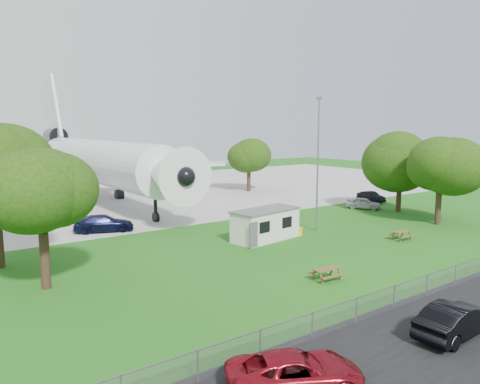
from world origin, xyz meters
TOP-DOWN VIEW (x-y plane):
  - ground at (0.00, 0.00)m, footprint 160.00×160.00m
  - asphalt_strip at (0.00, -13.00)m, footprint 120.00×8.00m
  - concrete_apron at (0.00, 38.00)m, footprint 120.00×46.00m
  - airliner at (-2.00, 35.86)m, footprint 46.36×47.73m
  - site_cabin at (2.22, 6.27)m, footprint 6.91×3.58m
  - picnic_west at (-1.39, -4.14)m, footprint 1.90×1.62m
  - picnic_east at (11.44, -0.58)m, footprint 1.85×1.56m
  - fence at (0.00, -9.50)m, footprint 58.00×0.04m
  - lamp_mast at (8.20, 6.20)m, footprint 0.16×0.16m
  - tree_west_small at (-15.91, 4.67)m, footprint 6.50×6.50m
  - tree_east_front at (19.78, 1.14)m, footprint 6.82×6.82m
  - tree_east_back at (22.72, 7.67)m, footprint 7.90×7.90m
  - tree_far_apron at (18.94, 30.57)m, footprint 5.95×5.95m
  - car_centre_sedan at (-2.49, -13.14)m, footprint 4.82×1.82m
  - car_west_estate at (-11.42, -12.05)m, footprint 5.56×4.24m
  - car_ne_hatch at (20.74, 10.98)m, footprint 3.37×4.16m
  - car_ne_sedan at (25.56, 13.69)m, footprint 1.98×4.11m
  - car_apron_van at (-7.80, 17.23)m, footprint 5.72×3.84m

SIDE VIEW (x-z plane):
  - ground at x=0.00m, z-range 0.00..0.00m
  - picnic_west at x=-1.39m, z-range -0.38..0.38m
  - picnic_east at x=11.44m, z-range -0.38..0.38m
  - fence at x=0.00m, z-range -0.65..0.65m
  - asphalt_strip at x=0.00m, z-range 0.00..0.02m
  - concrete_apron at x=0.00m, z-range 0.00..0.03m
  - car_ne_sedan at x=25.56m, z-range 0.00..1.30m
  - car_ne_hatch at x=20.74m, z-range 0.00..1.33m
  - car_west_estate at x=-11.42m, z-range 0.00..1.40m
  - car_apron_van at x=-7.80m, z-range 0.00..1.54m
  - car_centre_sedan at x=-2.49m, z-range 0.00..1.57m
  - site_cabin at x=2.22m, z-range 0.00..2.62m
  - tree_far_apron at x=18.94m, z-range 0.87..8.57m
  - airliner at x=-2.00m, z-range -3.57..14.11m
  - tree_east_front at x=19.78m, z-range 1.09..10.13m
  - tree_west_small at x=-15.91m, z-range 1.24..10.25m
  - tree_east_back at x=22.72m, z-range 0.96..10.80m
  - lamp_mast at x=8.20m, z-range 0.00..12.00m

